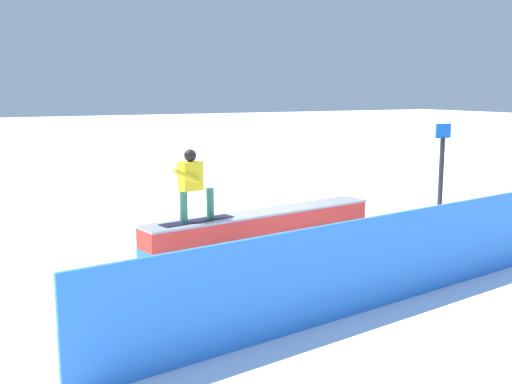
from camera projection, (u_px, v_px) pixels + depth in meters
ground_plane at (263, 242)px, 12.13m from camera, size 120.00×120.00×0.00m
grind_box at (263, 228)px, 12.08m from camera, size 5.17×1.43×0.61m
snowboarder at (192, 183)px, 10.98m from camera, size 1.48×0.61×1.32m
safety_fence at (396, 258)px, 8.60m from camera, size 9.43×1.52×1.29m
trail_marker at (441, 174)px, 13.01m from camera, size 0.40×0.10×2.26m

